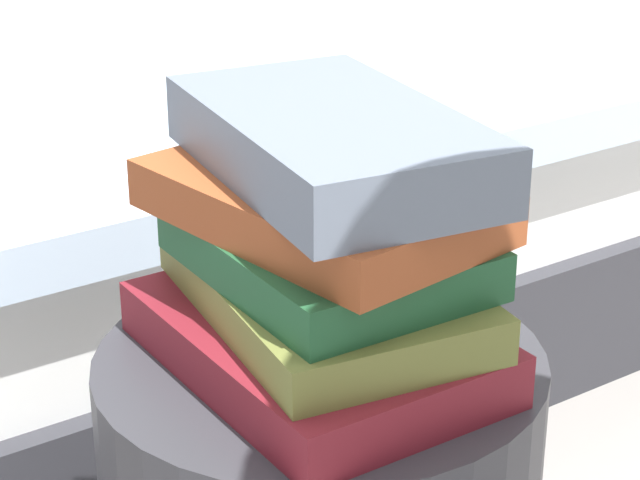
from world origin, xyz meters
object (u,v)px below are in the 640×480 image
object	(u,v)px
book_maroon	(315,342)
book_forest	(330,250)
book_rust	(318,201)
book_slate	(331,142)
book_olive	(326,291)
bed	(271,130)

from	to	relation	value
book_maroon	book_forest	bearing A→B (deg)	87.88
book_maroon	book_forest	distance (m)	0.08
book_rust	book_slate	world-z (taller)	book_slate
book_forest	book_slate	world-z (taller)	book_slate
book_olive	book_slate	size ratio (longest dim) A/B	0.97
book_maroon	book_olive	world-z (taller)	book_olive
book_rust	book_olive	bearing A→B (deg)	11.48
book_forest	bed	bearing A→B (deg)	152.00
bed	book_olive	xyz separation A→B (m)	(1.11, -0.68, 0.29)
book_maroon	book_olive	bearing A→B (deg)	105.82
book_forest	book_rust	distance (m)	0.04
bed	book_rust	size ratio (longest dim) A/B	7.57
bed	book_olive	world-z (taller)	bed
book_rust	book_maroon	bearing A→B (deg)	-52.10
book_forest	book_slate	size ratio (longest dim) A/B	0.82
book_olive	book_rust	bearing A→B (deg)	-151.65
bed	book_slate	bearing A→B (deg)	-29.85
book_forest	book_slate	bearing A→B (deg)	142.64
bed	book_forest	bearing A→B (deg)	-29.96
book_forest	book_olive	bearing A→B (deg)	-167.22
bed	book_maroon	distance (m)	1.34
bed	book_slate	distance (m)	1.36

